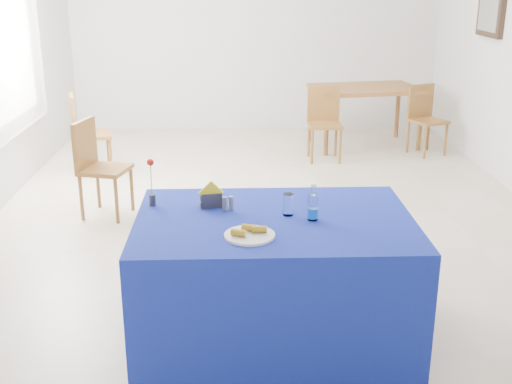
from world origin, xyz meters
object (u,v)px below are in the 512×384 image
at_px(chair_bg_left, 324,118).
at_px(chair_bg_right, 424,114).
at_px(chair_win_a, 96,161).
at_px(plate, 250,235).
at_px(chair_win_b, 84,129).
at_px(water_bottle, 313,208).
at_px(oak_table, 365,93).
at_px(blue_table, 274,278).

bearing_deg(chair_bg_left, chair_bg_right, 9.54).
bearing_deg(chair_bg_right, chair_win_a, -174.59).
height_order(plate, chair_win_b, chair_win_b).
distance_m(plate, chair_win_a, 2.73).
xyz_separation_m(chair_bg_left, chair_win_b, (-2.67, -0.55, 0.02)).
xyz_separation_m(chair_bg_left, chair_bg_right, (1.25, 0.21, -0.01)).
xyz_separation_m(plate, chair_bg_left, (0.98, 4.18, -0.28)).
height_order(chair_bg_left, chair_win_a, chair_win_a).
bearing_deg(water_bottle, plate, -146.80).
xyz_separation_m(plate, oak_table, (1.57, 4.76, -0.09)).
relative_size(water_bottle, chair_bg_left, 0.25).
height_order(blue_table, chair_bg_right, chair_bg_right).
height_order(oak_table, chair_win_b, chair_win_b).
bearing_deg(plate, chair_bg_left, 76.81).
xyz_separation_m(chair_bg_right, chair_win_b, (-3.92, -0.76, 0.03)).
bearing_deg(chair_bg_left, oak_table, 44.06).
bearing_deg(chair_bg_right, water_bottle, -138.44).
bearing_deg(chair_win_a, blue_table, -130.67).
relative_size(oak_table, chair_win_b, 1.60).
distance_m(plate, chair_bg_left, 4.31).
distance_m(blue_table, chair_win_b, 3.84).
bearing_deg(chair_bg_right, chair_win_b, 166.72).
height_order(plate, chair_win_a, chair_win_a).
bearing_deg(chair_bg_left, chair_win_b, -168.52).
distance_m(oak_table, chair_win_b, 3.45).
bearing_deg(chair_win_b, chair_bg_left, -92.91).
bearing_deg(blue_table, water_bottle, -8.58).
distance_m(chair_bg_left, chair_win_b, 2.73).
relative_size(oak_table, chair_win_a, 1.62).
bearing_deg(plate, chair_win_a, 118.81).
bearing_deg(chair_win_a, plate, -136.55).
relative_size(chair_bg_left, chair_bg_right, 1.03).
relative_size(blue_table, chair_bg_right, 1.93).
relative_size(blue_table, chair_win_b, 1.81).
relative_size(chair_bg_left, chair_win_a, 0.97).
bearing_deg(water_bottle, chair_win_b, 121.20).
distance_m(plate, chair_bg_right, 4.94).
bearing_deg(water_bottle, chair_bg_right, 65.84).
xyz_separation_m(blue_table, chair_win_b, (-1.84, 3.36, 0.13)).
xyz_separation_m(blue_table, chair_bg_left, (0.83, 3.91, 0.11)).
relative_size(water_bottle, chair_win_a, 0.25).
height_order(plate, oak_table, plate).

